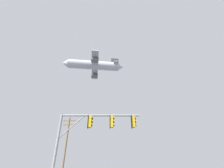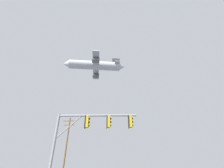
% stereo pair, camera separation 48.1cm
% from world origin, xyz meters
% --- Properties ---
extents(signal_pole_near, '(6.43, 0.57, 5.65)m').
position_xyz_m(signal_pole_near, '(-2.21, 6.39, 4.40)').
color(signal_pole_near, gray).
rests_on(signal_pole_near, ground).
extents(utility_pole, '(2.20, 0.28, 9.42)m').
position_xyz_m(utility_pole, '(-8.33, 19.65, 5.01)').
color(utility_pole, brown).
rests_on(utility_pole, ground).
extents(airplane, '(21.64, 16.72, 5.89)m').
position_xyz_m(airplane, '(-8.07, 37.22, 33.61)').
color(airplane, '#B7BCC6').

